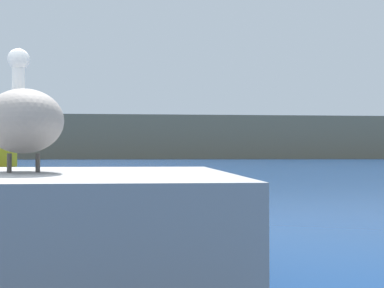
% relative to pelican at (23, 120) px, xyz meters
% --- Properties ---
extents(hillside_backdrop, '(140.00, 13.08, 7.18)m').
position_rel_pelican_xyz_m(hillside_backdrop, '(-0.39, 80.81, 2.51)').
color(hillside_backdrop, '#7F755B').
rests_on(hillside_backdrop, ground).
extents(pier_dock, '(2.67, 2.53, 0.73)m').
position_rel_pelican_xyz_m(pier_dock, '(0.01, -0.01, -0.71)').
color(pier_dock, gray).
rests_on(pier_dock, ground).
extents(pelican, '(0.81, 1.31, 0.88)m').
position_rel_pelican_xyz_m(pelican, '(0.00, 0.00, 0.00)').
color(pelican, gray).
rests_on(pelican, pier_dock).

